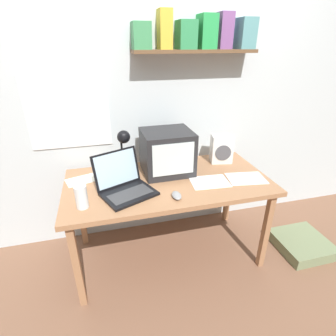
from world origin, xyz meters
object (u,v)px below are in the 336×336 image
loose_paper_near_laptop (246,178)px  floor_cushion (302,244)px  crt_monitor (167,152)px  juice_glass (82,198)px  laptop (124,183)px  open_notebook (210,182)px  corner_desk (168,187)px  desk_lamp (123,143)px  printed_handout (86,179)px  computer_mouse (177,195)px  space_heater (222,149)px

loose_paper_near_laptop → floor_cushion: loose_paper_near_laptop is taller
crt_monitor → juice_glass: crt_monitor is taller
crt_monitor → laptop: (-0.36, -0.22, -0.10)m
laptop → open_notebook: size_ratio=1.49×
juice_glass → open_notebook: (0.89, 0.10, -0.07)m
crt_monitor → loose_paper_near_laptop: 0.63m
juice_glass → corner_desk: bearing=19.2°
desk_lamp → floor_cushion: (1.44, -0.45, -0.91)m
open_notebook → desk_lamp: bearing=151.1°
corner_desk → laptop: laptop is taller
juice_glass → printed_handout: juice_glass is taller
floor_cushion → open_notebook: bearing=171.2°
crt_monitor → printed_handout: 0.64m
computer_mouse → loose_paper_near_laptop: computer_mouse is taller
juice_glass → space_heater: 1.20m
loose_paper_near_laptop → computer_mouse: bearing=-168.0°
desk_lamp → floor_cushion: desk_lamp is taller
desk_lamp → juice_glass: 0.56m
juice_glass → computer_mouse: size_ratio=1.41×
crt_monitor → space_heater: 0.50m
corner_desk → computer_mouse: computer_mouse is taller
juice_glass → printed_handout: size_ratio=0.47×
space_heater → crt_monitor: bearing=-161.3°
computer_mouse → loose_paper_near_laptop: bearing=12.0°
corner_desk → floor_cushion: bearing=-11.9°
corner_desk → laptop: (-0.33, -0.08, 0.13)m
juice_glass → space_heater: size_ratio=0.64×
open_notebook → floor_cushion: open_notebook is taller
corner_desk → juice_glass: size_ratio=10.07×
juice_glass → open_notebook: size_ratio=0.52×
space_heater → floor_cushion: bearing=-24.8°
loose_paper_near_laptop → floor_cushion: 0.89m
juice_glass → open_notebook: 0.90m
corner_desk → open_notebook: (0.29, -0.11, 0.06)m
crt_monitor → open_notebook: 0.40m
crt_monitor → floor_cushion: (1.12, -0.39, -0.83)m
desk_lamp → open_notebook: (0.58, -0.32, -0.24)m
laptop → space_heater: laptop is taller
desk_lamp → space_heater: desk_lamp is taller
corner_desk → desk_lamp: desk_lamp is taller
corner_desk → computer_mouse: 0.26m
computer_mouse → open_notebook: (0.30, 0.14, -0.01)m
printed_handout → laptop: bearing=-43.9°
laptop → printed_handout: laptop is taller
desk_lamp → space_heater: (0.81, -0.00, -0.13)m
crt_monitor → open_notebook: bearing=-45.4°
juice_glass → open_notebook: juice_glass is taller
desk_lamp → printed_handout: desk_lamp is taller
crt_monitor → floor_cushion: bearing=-20.1°
laptop → loose_paper_near_laptop: (0.91, -0.05, -0.06)m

